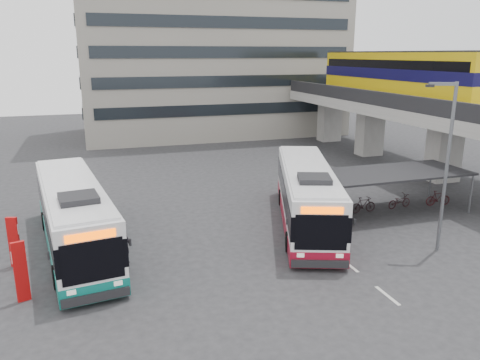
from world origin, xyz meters
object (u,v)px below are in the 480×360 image
object	(u,v)px
pedestrian	(125,246)
lamp_post	(446,158)
bus_main	(307,196)
bus_teal	(74,217)

from	to	relation	value
pedestrian	lamp_post	size ratio (longest dim) A/B	0.21
bus_main	bus_teal	xyz separation A→B (m)	(-12.46, 0.30, 0.01)
bus_main	lamp_post	world-z (taller)	lamp_post
bus_main	pedestrian	world-z (taller)	bus_main
bus_main	pedestrian	size ratio (longest dim) A/B	7.12
bus_teal	pedestrian	bearing A→B (deg)	-56.24
bus_teal	pedestrian	size ratio (longest dim) A/B	7.19
bus_main	bus_teal	distance (m)	12.47
bus_teal	pedestrian	distance (m)	3.46
pedestrian	lamp_post	distance (m)	15.61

